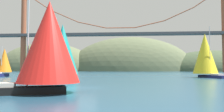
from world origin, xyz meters
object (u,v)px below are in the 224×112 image
object	(u,v)px
sailboat_red_spinnaker	(48,44)
sailboat_orange_sail	(4,62)
sailboat_yellow_sail	(205,54)
sailboat_teal_sail	(62,51)

from	to	relation	value
sailboat_red_spinnaker	sailboat_orange_sail	bearing A→B (deg)	124.27
sailboat_orange_sail	sailboat_yellow_sail	distance (m)	49.83
sailboat_teal_sail	sailboat_orange_sail	world-z (taller)	sailboat_teal_sail
sailboat_orange_sail	sailboat_teal_sail	bearing A→B (deg)	-38.54
sailboat_teal_sail	sailboat_yellow_sail	distance (m)	33.09
sailboat_red_spinnaker	sailboat_teal_sail	bearing A→B (deg)	103.52
sailboat_teal_sail	sailboat_yellow_sail	size ratio (longest dim) A/B	1.00
sailboat_orange_sail	sailboat_yellow_sail	bearing A→B (deg)	-1.74
sailboat_teal_sail	sailboat_yellow_sail	bearing A→B (deg)	25.80
sailboat_red_spinnaker	sailboat_orange_sail	world-z (taller)	sailboat_red_spinnaker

